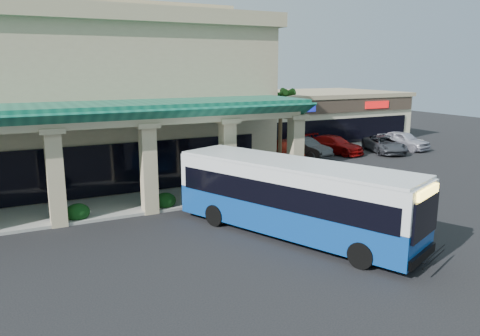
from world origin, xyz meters
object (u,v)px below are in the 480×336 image
car_red (334,145)px  pedestrian (396,204)px  transit_bus (293,199)px  car_white (305,148)px  car_silver (287,150)px  car_gray (385,144)px  car_extra (403,140)px

car_red → pedestrian: bearing=-138.5°
transit_bus → car_red: 21.43m
car_white → pedestrian: bearing=-124.8°
transit_bus → car_silver: transit_bus is taller
pedestrian → car_red: size_ratio=0.37×
transit_bus → car_gray: size_ratio=2.29×
transit_bus → pedestrian: (5.33, -0.92, -0.70)m
pedestrian → car_white: (5.95, 16.35, -0.18)m
car_silver → car_red: 5.26m
car_white → car_extra: 10.41m
car_silver → car_gray: car_silver is taller
pedestrian → car_white: pedestrian is taller
car_silver → car_gray: bearing=11.0°
transit_bus → pedestrian: size_ratio=6.08×
car_red → car_gray: bearing=-40.1°
pedestrian → car_extra: bearing=-29.4°
car_gray → car_extra: bearing=30.3°
car_gray → car_silver: bearing=-167.0°
car_silver → car_white: bearing=27.1°
car_red → car_gray: (4.32, -1.64, -0.04)m
car_silver → car_gray: 9.61m
transit_bus → car_extra: (21.65, 14.54, -0.86)m
transit_bus → car_extra: transit_bus is taller
transit_bus → car_red: size_ratio=2.25×
pedestrian → car_extra: pedestrian is taller
car_white → car_red: car_white is taller
car_silver → car_white: (1.92, 0.33, -0.03)m
pedestrian → car_silver: bearing=3.0°
car_red → car_extra: size_ratio=1.09×
car_silver → car_red: (5.23, 0.56, -0.06)m
car_white → car_red: bearing=-10.7°
car_extra → transit_bus: bearing=-156.8°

